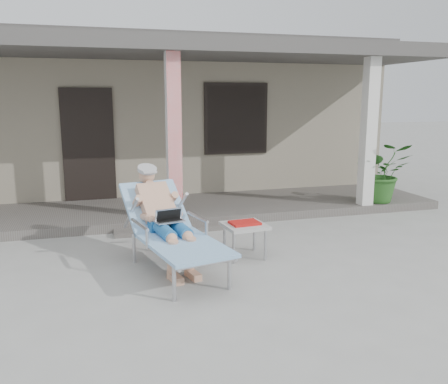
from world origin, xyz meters
name	(u,v)px	position (x,y,z in m)	size (l,w,h in m)	color
ground	(207,272)	(0.00, 0.00, 0.00)	(60.00, 60.00, 0.00)	#9E9E99
house	(142,114)	(0.00, 6.50, 1.67)	(10.40, 5.40, 3.30)	gray
porch_deck	(167,210)	(0.00, 3.00, 0.07)	(10.00, 2.00, 0.15)	#605B56
porch_overhang	(164,54)	(0.00, 2.95, 2.79)	(10.00, 2.30, 2.85)	silver
porch_step	(179,229)	(0.00, 1.85, 0.04)	(2.00, 0.30, 0.07)	#605B56
lounger	(167,204)	(-0.42, 0.30, 0.80)	(1.14, 2.06, 1.30)	#B7B7BC
side_table	(245,227)	(0.61, 0.41, 0.40)	(0.58, 0.58, 0.48)	#ACABA7
potted_palm	(382,172)	(3.91, 2.28, 0.71)	(1.00, 0.87, 1.11)	#26591E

